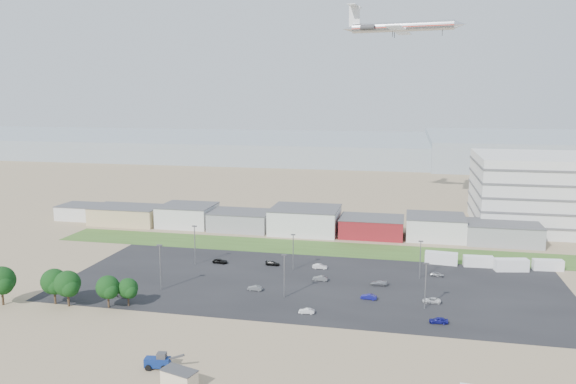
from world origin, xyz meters
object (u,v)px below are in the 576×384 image
(box_trailer_a, at_px, (441,258))
(portable_shed, at_px, (179,378))
(parked_car_1, at_px, (369,297))
(parked_car_2, at_px, (439,320))
(parked_car_8, at_px, (437,274))
(parked_car_10, at_px, (124,294))
(airliner, at_px, (402,27))
(parked_car_0, at_px, (432,300))
(parked_car_4, at_px, (255,288))
(telehandler, at_px, (157,361))
(parked_car_13, at_px, (307,311))
(parked_car_6, at_px, (273,263))
(parked_car_9, at_px, (220,261))
(parked_car_11, at_px, (320,266))
(tree_far_left, at_px, (1,283))
(parked_car_12, at_px, (379,283))
(parked_car_7, at_px, (320,278))

(box_trailer_a, bearing_deg, portable_shed, -113.68)
(parked_car_1, distance_m, parked_car_2, 18.00)
(parked_car_8, bearing_deg, parked_car_10, 119.34)
(airliner, height_order, parked_car_2, airliner)
(parked_car_0, distance_m, parked_car_4, 39.99)
(telehandler, xyz_separation_m, parked_car_2, (46.62, 29.30, -0.77))
(parked_car_2, distance_m, parked_car_10, 68.74)
(box_trailer_a, relative_size, parked_car_13, 2.58)
(telehandler, bearing_deg, parked_car_8, 43.35)
(parked_car_0, xyz_separation_m, parked_car_8, (1.98, 19.05, 0.01))
(parked_car_6, xyz_separation_m, parked_car_8, (42.60, -0.31, 0.01))
(airliner, bearing_deg, box_trailer_a, -70.66)
(box_trailer_a, height_order, parked_car_9, box_trailer_a)
(parked_car_6, height_order, parked_car_11, parked_car_11)
(portable_shed, distance_m, parked_car_9, 65.48)
(parked_car_4, xyz_separation_m, parked_car_6, (-0.63, 19.92, -0.03))
(tree_far_left, height_order, parked_car_0, tree_far_left)
(portable_shed, height_order, box_trailer_a, box_trailer_a)
(parked_car_0, relative_size, parked_car_11, 1.04)
(parked_car_1, distance_m, parked_car_12, 9.98)
(airliner, relative_size, parked_car_0, 11.50)
(parked_car_6, height_order, parked_car_13, parked_car_6)
(parked_car_11, bearing_deg, parked_car_12, -124.88)
(tree_far_left, bearing_deg, airliner, 55.76)
(tree_far_left, bearing_deg, parked_car_9, 47.34)
(portable_shed, xyz_separation_m, parked_car_10, (-28.07, 34.55, -0.86))
(portable_shed, height_order, parked_car_6, portable_shed)
(portable_shed, height_order, parked_car_13, portable_shed)
(parked_car_2, distance_m, parked_car_7, 34.22)
(parked_car_8, xyz_separation_m, parked_car_10, (-69.76, -29.94, -0.00))
(airliner, height_order, parked_car_6, airliner)
(airliner, xyz_separation_m, parked_car_0, (10.09, -98.03, -69.45))
(parked_car_9, height_order, parked_car_11, parked_car_11)
(telehandler, distance_m, parked_car_1, 51.12)
(parked_car_2, height_order, parked_car_12, parked_car_2)
(portable_shed, bearing_deg, airliner, 95.40)
(parked_car_2, bearing_deg, parked_car_6, -129.93)
(parked_car_9, bearing_deg, box_trailer_a, -72.86)
(box_trailer_a, bearing_deg, airliner, 107.43)
(telehandler, distance_m, parked_car_7, 53.80)
(parked_car_8, distance_m, parked_car_11, 29.76)
(airliner, distance_m, parked_car_2, 129.94)
(parked_car_0, distance_m, parked_car_12, 15.01)
(parked_car_4, height_order, parked_car_12, parked_car_12)
(parked_car_0, distance_m, parked_car_1, 13.65)
(parked_car_4, xyz_separation_m, parked_car_12, (28.04, 9.63, 0.01))
(airliner, bearing_deg, portable_shed, -93.73)
(parked_car_8, bearing_deg, parked_car_4, 121.15)
(parked_car_11, relative_size, parked_car_13, 1.16)
(parked_car_2, distance_m, parked_car_9, 63.26)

